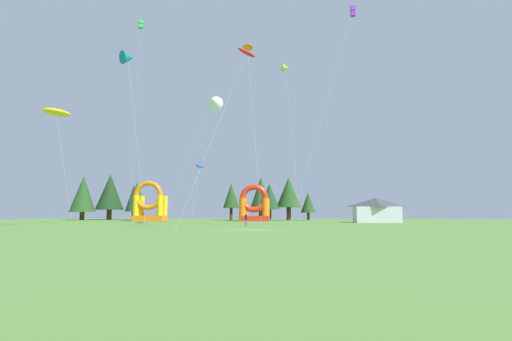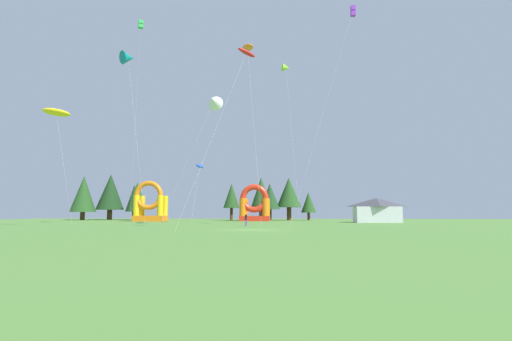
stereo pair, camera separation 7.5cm
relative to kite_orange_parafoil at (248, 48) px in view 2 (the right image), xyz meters
The scene contains 23 objects.
ground_plane 25.96m from the kite_orange_parafoil, 82.89° to the right, with size 120.00×120.00×0.00m, color #548438.
kite_orange_parafoil is the anchor object (origin of this frame).
kite_yellow_parafoil 24.76m from the kite_orange_parafoil, 165.14° to the right, with size 3.99×2.04×14.04m.
kite_red_parafoil 12.81m from the kite_orange_parafoil, 85.15° to the right, with size 6.59×5.95×18.02m.
kite_white_delta 8.53m from the kite_orange_parafoil, 167.94° to the right, with size 7.97×2.10×16.77m.
kite_blue_parafoil 20.66m from the kite_orange_parafoil, 125.68° to the left, with size 1.36×5.36×9.55m.
kite_green_box 15.84m from the kite_orange_parafoil, behind, with size 3.28×5.96×28.18m.
kite_teal_delta 16.35m from the kite_orange_parafoil, behind, with size 5.91×5.38×23.52m.
kite_purple_box 13.93m from the kite_orange_parafoil, 25.08° to the right, with size 7.70×0.68×25.05m.
kite_lime_delta 12.46m from the kite_orange_parafoil, 65.81° to the left, with size 2.45×8.09×25.23m.
person_midfield 22.25m from the kite_orange_parafoil, 88.43° to the right, with size 0.37×0.37×1.57m.
inflatable_yellow_castle 34.17m from the kite_orange_parafoil, 134.82° to the left, with size 5.38×3.79×7.19m.
inflatable_blue_arch 31.14m from the kite_orange_parafoil, 91.97° to the left, with size 5.47×4.66×6.76m.
festival_tent 32.18m from the kite_orange_parafoil, 37.11° to the left, with size 6.90×3.89×3.88m.
tree_row_0 50.74m from the kite_orange_parafoil, 141.45° to the left, with size 5.17×5.17×9.18m.
tree_row_1 49.22m from the kite_orange_parafoil, 135.19° to the left, with size 5.82×5.82×9.80m.
tree_row_2 44.13m from the kite_orange_parafoil, 131.43° to the left, with size 3.30×3.30×7.31m.
tree_row_3 44.95m from the kite_orange_parafoil, 129.85° to the left, with size 4.07×4.07×7.98m.
tree_row_4 35.33m from the kite_orange_parafoil, 101.44° to the left, with size 3.31×3.31×7.47m.
tree_row_5 34.78m from the kite_orange_parafoil, 89.98° to the left, with size 4.46×4.46×8.70m.
tree_row_6 33.74m from the kite_orange_parafoil, 86.30° to the left, with size 4.02×4.02×7.27m.
tree_row_7 35.32m from the kite_orange_parafoil, 79.41° to the left, with size 4.99×4.99×8.61m.
tree_row_8 37.65m from the kite_orange_parafoil, 72.67° to the left, with size 3.07×3.07×5.64m.
Camera 2 is at (3.09, -36.60, 1.69)m, focal length 27.14 mm.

